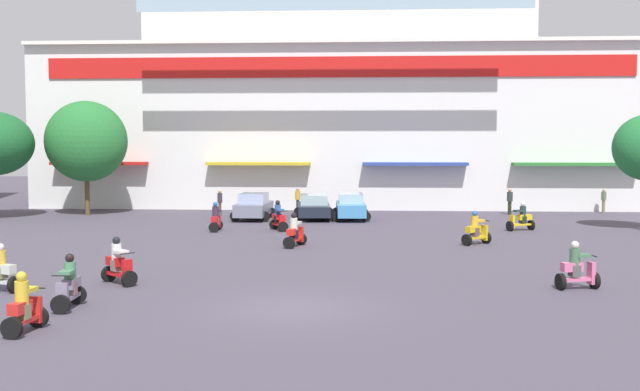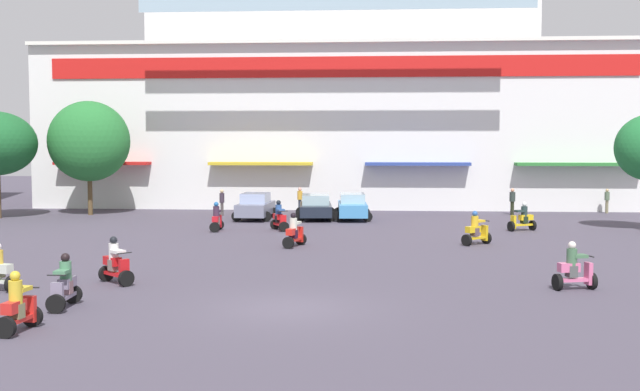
{
  "view_description": "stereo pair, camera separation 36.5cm",
  "coord_description": "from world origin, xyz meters",
  "px_view_note": "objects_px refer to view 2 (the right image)",
  "views": [
    {
      "loc": [
        2.0,
        -20.76,
        4.64
      ],
      "look_at": [
        -0.12,
        14.38,
        2.12
      ],
      "focal_mm": 42.77,
      "sensor_mm": 36.0,
      "label": 1
    },
    {
      "loc": [
        2.36,
        -20.74,
        4.64
      ],
      "look_at": [
        -0.12,
        14.38,
        2.12
      ],
      "focal_mm": 42.77,
      "sensor_mm": 36.0,
      "label": 2
    }
  ],
  "objects_px": {
    "plaza_tree_2": "(89,141)",
    "scooter_rider_7": "(116,264)",
    "pedestrian_2": "(300,198)",
    "pedestrian_3": "(607,199)",
    "scooter_rider_3": "(294,233)",
    "parked_car_0": "(255,206)",
    "scooter_rider_4": "(18,307)",
    "scooter_rider_8": "(217,219)",
    "pedestrian_0": "(512,200)",
    "pedestrian_1": "(222,200)",
    "parked_car_1": "(316,207)",
    "parked_car_2": "(352,206)",
    "scooter_rider_6": "(522,219)",
    "scooter_rider_2": "(476,231)",
    "scooter_rider_9": "(65,286)",
    "scooter_rider_0": "(279,218)",
    "scooter_rider_1": "(574,270)"
  },
  "relations": [
    {
      "from": "scooter_rider_4",
      "to": "parked_car_2",
      "type": "bearing_deg",
      "value": 74.95
    },
    {
      "from": "pedestrian_2",
      "to": "scooter_rider_3",
      "type": "bearing_deg",
      "value": -85.36
    },
    {
      "from": "scooter_rider_8",
      "to": "pedestrian_0",
      "type": "xyz_separation_m",
      "value": [
        16.78,
        9.88,
        0.34
      ]
    },
    {
      "from": "scooter_rider_7",
      "to": "pedestrian_0",
      "type": "xyz_separation_m",
      "value": [
        17.08,
        24.45,
        0.31
      ]
    },
    {
      "from": "scooter_rider_6",
      "to": "pedestrian_3",
      "type": "bearing_deg",
      "value": 54.3
    },
    {
      "from": "pedestrian_0",
      "to": "scooter_rider_2",
      "type": "bearing_deg",
      "value": -106.16
    },
    {
      "from": "pedestrian_2",
      "to": "scooter_rider_8",
      "type": "bearing_deg",
      "value": -108.94
    },
    {
      "from": "scooter_rider_0",
      "to": "scooter_rider_2",
      "type": "height_order",
      "value": "scooter_rider_0"
    },
    {
      "from": "scooter_rider_9",
      "to": "parked_car_1",
      "type": "bearing_deg",
      "value": 78.26
    },
    {
      "from": "parked_car_0",
      "to": "parked_car_2",
      "type": "bearing_deg",
      "value": 3.87
    },
    {
      "from": "scooter_rider_8",
      "to": "pedestrian_1",
      "type": "relative_size",
      "value": 0.93
    },
    {
      "from": "parked_car_2",
      "to": "scooter_rider_1",
      "type": "height_order",
      "value": "parked_car_2"
    },
    {
      "from": "pedestrian_2",
      "to": "scooter_rider_7",
      "type": "bearing_deg",
      "value": -98.54
    },
    {
      "from": "pedestrian_1",
      "to": "scooter_rider_7",
      "type": "bearing_deg",
      "value": -87.39
    },
    {
      "from": "scooter_rider_9",
      "to": "scooter_rider_7",
      "type": "bearing_deg",
      "value": 86.96
    },
    {
      "from": "parked_car_2",
      "to": "scooter_rider_1",
      "type": "xyz_separation_m",
      "value": [
        7.51,
        -20.91,
        -0.13
      ]
    },
    {
      "from": "scooter_rider_6",
      "to": "scooter_rider_2",
      "type": "bearing_deg",
      "value": -119.08
    },
    {
      "from": "scooter_rider_0",
      "to": "pedestrian_0",
      "type": "bearing_deg",
      "value": 34.6
    },
    {
      "from": "scooter_rider_7",
      "to": "scooter_rider_9",
      "type": "relative_size",
      "value": 1.01
    },
    {
      "from": "scooter_rider_3",
      "to": "scooter_rider_4",
      "type": "xyz_separation_m",
      "value": [
        -5.12,
        -15.37,
        -0.0
      ]
    },
    {
      "from": "parked_car_2",
      "to": "pedestrian_3",
      "type": "bearing_deg",
      "value": 17.17
    },
    {
      "from": "scooter_rider_0",
      "to": "parked_car_2",
      "type": "bearing_deg",
      "value": 58.14
    },
    {
      "from": "parked_car_1",
      "to": "scooter_rider_8",
      "type": "height_order",
      "value": "scooter_rider_8"
    },
    {
      "from": "parked_car_0",
      "to": "scooter_rider_8",
      "type": "xyz_separation_m",
      "value": [
        -1.09,
        -5.95,
        -0.16
      ]
    },
    {
      "from": "scooter_rider_3",
      "to": "pedestrian_2",
      "type": "xyz_separation_m",
      "value": [
        -1.25,
        15.35,
        0.34
      ]
    },
    {
      "from": "pedestrian_3",
      "to": "scooter_rider_3",
      "type": "bearing_deg",
      "value": -137.46
    },
    {
      "from": "scooter_rider_7",
      "to": "scooter_rider_1",
      "type": "bearing_deg",
      "value": 0.02
    },
    {
      "from": "parked_car_1",
      "to": "parked_car_0",
      "type": "bearing_deg",
      "value": -172.37
    },
    {
      "from": "parked_car_1",
      "to": "pedestrian_2",
      "type": "height_order",
      "value": "pedestrian_2"
    },
    {
      "from": "parked_car_1",
      "to": "pedestrian_2",
      "type": "xyz_separation_m",
      "value": [
        -1.27,
        3.37,
        0.23
      ]
    },
    {
      "from": "pedestrian_3",
      "to": "scooter_rider_6",
      "type": "bearing_deg",
      "value": -125.7
    },
    {
      "from": "pedestrian_1",
      "to": "pedestrian_2",
      "type": "height_order",
      "value": "pedestrian_2"
    },
    {
      "from": "scooter_rider_9",
      "to": "pedestrian_1",
      "type": "relative_size",
      "value": 0.93
    },
    {
      "from": "scooter_rider_3",
      "to": "scooter_rider_4",
      "type": "relative_size",
      "value": 1.03
    },
    {
      "from": "scooter_rider_3",
      "to": "pedestrian_2",
      "type": "distance_m",
      "value": 15.41
    },
    {
      "from": "pedestrian_0",
      "to": "scooter_rider_3",
      "type": "bearing_deg",
      "value": -128.26
    },
    {
      "from": "plaza_tree_2",
      "to": "scooter_rider_8",
      "type": "height_order",
      "value": "plaza_tree_2"
    },
    {
      "from": "plaza_tree_2",
      "to": "scooter_rider_6",
      "type": "distance_m",
      "value": 26.63
    },
    {
      "from": "pedestrian_0",
      "to": "pedestrian_1",
      "type": "relative_size",
      "value": 1.02
    },
    {
      "from": "scooter_rider_6",
      "to": "pedestrian_2",
      "type": "distance_m",
      "value": 15.08
    },
    {
      "from": "plaza_tree_2",
      "to": "parked_car_1",
      "type": "height_order",
      "value": "plaza_tree_2"
    },
    {
      "from": "parked_car_2",
      "to": "plaza_tree_2",
      "type": "bearing_deg",
      "value": 174.46
    },
    {
      "from": "scooter_rider_7",
      "to": "pedestrian_2",
      "type": "height_order",
      "value": "pedestrian_2"
    },
    {
      "from": "scooter_rider_7",
      "to": "pedestrian_3",
      "type": "bearing_deg",
      "value": 48.01
    },
    {
      "from": "scooter_rider_8",
      "to": "pedestrian_3",
      "type": "bearing_deg",
      "value": 26.23
    },
    {
      "from": "scooter_rider_0",
      "to": "pedestrian_1",
      "type": "distance_m",
      "value": 8.74
    },
    {
      "from": "parked_car_0",
      "to": "scooter_rider_4",
      "type": "bearing_deg",
      "value": -93.42
    },
    {
      "from": "plaza_tree_2",
      "to": "scooter_rider_7",
      "type": "relative_size",
      "value": 4.61
    },
    {
      "from": "plaza_tree_2",
      "to": "scooter_rider_9",
      "type": "distance_m",
      "value": 28.0
    },
    {
      "from": "scooter_rider_6",
      "to": "scooter_rider_9",
      "type": "height_order",
      "value": "scooter_rider_9"
    }
  ]
}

